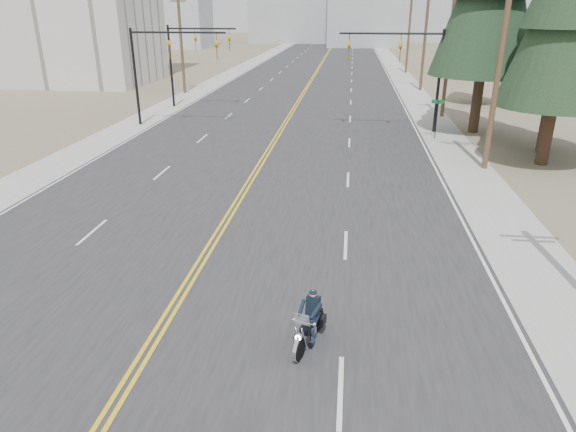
{
  "coord_description": "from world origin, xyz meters",
  "views": [
    {
      "loc": [
        4.92,
        -5.55,
        8.21
      ],
      "look_at": [
        2.97,
        10.73,
        1.6
      ],
      "focal_mm": 32.0,
      "sensor_mm": 36.0,
      "label": 1
    }
  ],
  "objects": [
    {
      "name": "road",
      "position": [
        0.0,
        70.0,
        0.01
      ],
      "size": [
        20.0,
        200.0,
        0.01
      ],
      "primitive_type": "cube",
      "color": "#303033",
      "rests_on": "ground"
    },
    {
      "name": "sidewalk_left",
      "position": [
        -11.5,
        70.0,
        0.01
      ],
      "size": [
        3.0,
        200.0,
        0.01
      ],
      "primitive_type": "cube",
      "color": "#A5A5A0",
      "rests_on": "ground"
    },
    {
      "name": "sidewalk_right",
      "position": [
        11.5,
        70.0,
        0.01
      ],
      "size": [
        3.0,
        200.0,
        0.01
      ],
      "primitive_type": "cube",
      "color": "#A5A5A0",
      "rests_on": "ground"
    },
    {
      "name": "traffic_mast_left",
      "position": [
        -8.98,
        32.0,
        4.94
      ],
      "size": [
        7.1,
        0.26,
        7.0
      ],
      "color": "black",
      "rests_on": "ground"
    },
    {
      "name": "traffic_mast_right",
      "position": [
        8.98,
        32.0,
        4.94
      ],
      "size": [
        7.1,
        0.26,
        7.0
      ],
      "color": "black",
      "rests_on": "ground"
    },
    {
      "name": "traffic_mast_far",
      "position": [
        -9.31,
        40.0,
        4.87
      ],
      "size": [
        6.1,
        0.26,
        7.0
      ],
      "color": "black",
      "rests_on": "ground"
    },
    {
      "name": "street_sign",
      "position": [
        10.8,
        30.0,
        1.8
      ],
      "size": [
        0.9,
        0.06,
        2.62
      ],
      "color": "black",
      "rests_on": "ground"
    },
    {
      "name": "utility_pole_b",
      "position": [
        12.5,
        23.0,
        5.98
      ],
      "size": [
        2.2,
        0.3,
        11.5
      ],
      "color": "brown",
      "rests_on": "ground"
    },
    {
      "name": "utility_pole_c",
      "position": [
        12.5,
        38.0,
        5.73
      ],
      "size": [
        2.2,
        0.3,
        11.0
      ],
      "color": "brown",
      "rests_on": "ground"
    },
    {
      "name": "utility_pole_d",
      "position": [
        12.5,
        53.0,
        5.98
      ],
      "size": [
        2.2,
        0.3,
        11.5
      ],
      "color": "brown",
      "rests_on": "ground"
    },
    {
      "name": "utility_pole_e",
      "position": [
        12.5,
        70.0,
        5.73
      ],
      "size": [
        2.2,
        0.3,
        11.0
      ],
      "color": "brown",
      "rests_on": "ground"
    },
    {
      "name": "utility_pole_left",
      "position": [
        -12.5,
        48.0,
        5.48
      ],
      "size": [
        2.2,
        0.3,
        10.5
      ],
      "color": "brown",
      "rests_on": "ground"
    },
    {
      "name": "haze_bldg_b",
      "position": [
        8.0,
        125.0,
        7.0
      ],
      "size": [
        18.0,
        14.0,
        14.0
      ],
      "primitive_type": "cube",
      "color": "#ADB2B7",
      "rests_on": "ground"
    },
    {
      "name": "haze_bldg_c",
      "position": [
        40.0,
        110.0,
        9.0
      ],
      "size": [
        16.0,
        12.0,
        18.0
      ],
      "primitive_type": "cube",
      "color": "#B7BCC6",
      "rests_on": "ground"
    },
    {
      "name": "haze_bldg_e",
      "position": [
        25.0,
        150.0,
        6.0
      ],
      "size": [
        14.0,
        14.0,
        12.0
      ],
      "primitive_type": "cube",
      "color": "#B7BCC6",
      "rests_on": "ground"
    },
    {
      "name": "haze_bldg_f",
      "position": [
        -50.0,
        130.0,
        8.0
      ],
      "size": [
        12.0,
        12.0,
        16.0
      ],
      "primitive_type": "cube",
      "color": "#ADB2B7",
      "rests_on": "ground"
    },
    {
      "name": "motorcyclist",
      "position": [
        4.12,
        5.73,
        0.75
      ],
      "size": [
        1.31,
        2.06,
        1.49
      ],
      "primitive_type": null,
      "rotation": [
        0.0,
        0.0,
        2.86
      ],
      "color": "black",
      "rests_on": "ground"
    },
    {
      "name": "conifer_far",
      "position": [
        16.88,
        45.03,
        8.11
      ],
      "size": [
        5.28,
        5.28,
        14.14
      ],
      "rotation": [
        0.0,
        0.0,
        0.41
      ],
      "color": "#382619",
      "rests_on": "ground"
    }
  ]
}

